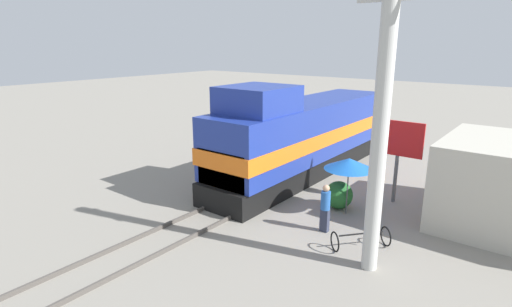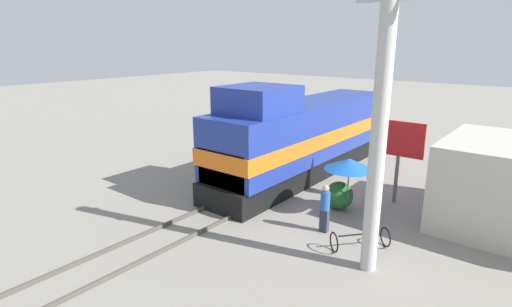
{
  "view_description": "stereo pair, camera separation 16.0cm",
  "coord_description": "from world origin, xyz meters",
  "px_view_note": "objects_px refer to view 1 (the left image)",
  "views": [
    {
      "loc": [
        10.15,
        -12.52,
        6.55
      ],
      "look_at": [
        1.2,
        -0.99,
        2.49
      ],
      "focal_mm": 28.0,
      "sensor_mm": 36.0,
      "label": 1
    },
    {
      "loc": [
        10.27,
        -12.42,
        6.55
      ],
      "look_at": [
        1.2,
        -0.99,
        2.49
      ],
      "focal_mm": 28.0,
      "sensor_mm": 36.0,
      "label": 2
    }
  ],
  "objects_px": {
    "billboard_sign": "(399,143)",
    "locomotive": "(301,137)",
    "utility_pole": "(381,125)",
    "bicycle": "(361,239)",
    "person_bystander": "(325,206)",
    "vendor_umbrella": "(349,164)"
  },
  "relations": [
    {
      "from": "billboard_sign",
      "to": "locomotive",
      "type": "bearing_deg",
      "value": 172.72
    },
    {
      "from": "locomotive",
      "to": "utility_pole",
      "type": "height_order",
      "value": "utility_pole"
    },
    {
      "from": "locomotive",
      "to": "bicycle",
      "type": "xyz_separation_m",
      "value": [
        5.6,
        -5.31,
        -1.67
      ]
    },
    {
      "from": "person_bystander",
      "to": "bicycle",
      "type": "distance_m",
      "value": 1.7
    },
    {
      "from": "utility_pole",
      "to": "bicycle",
      "type": "distance_m",
      "value": 4.2
    },
    {
      "from": "vendor_umbrella",
      "to": "utility_pole",
      "type": "bearing_deg",
      "value": -54.7
    },
    {
      "from": "locomotive",
      "to": "billboard_sign",
      "type": "relative_size",
      "value": 3.82
    },
    {
      "from": "billboard_sign",
      "to": "person_bystander",
      "type": "distance_m",
      "value": 4.69
    },
    {
      "from": "person_bystander",
      "to": "billboard_sign",
      "type": "bearing_deg",
      "value": 77.04
    },
    {
      "from": "locomotive",
      "to": "person_bystander",
      "type": "xyz_separation_m",
      "value": [
        4.06,
        -4.93,
        -1.05
      ]
    },
    {
      "from": "utility_pole",
      "to": "bicycle",
      "type": "xyz_separation_m",
      "value": [
        -0.69,
        0.94,
        -4.03
      ]
    },
    {
      "from": "utility_pole",
      "to": "bicycle",
      "type": "height_order",
      "value": "utility_pole"
    },
    {
      "from": "person_bystander",
      "to": "bicycle",
      "type": "bearing_deg",
      "value": -13.87
    },
    {
      "from": "utility_pole",
      "to": "vendor_umbrella",
      "type": "xyz_separation_m",
      "value": [
        -2.3,
        3.25,
        -2.31
      ]
    },
    {
      "from": "utility_pole",
      "to": "bicycle",
      "type": "relative_size",
      "value": 4.68
    },
    {
      "from": "utility_pole",
      "to": "person_bystander",
      "type": "bearing_deg",
      "value": 149.31
    },
    {
      "from": "locomotive",
      "to": "billboard_sign",
      "type": "height_order",
      "value": "locomotive"
    },
    {
      "from": "person_bystander",
      "to": "bicycle",
      "type": "height_order",
      "value": "person_bystander"
    },
    {
      "from": "vendor_umbrella",
      "to": "locomotive",
      "type": "bearing_deg",
      "value": 142.95
    },
    {
      "from": "person_bystander",
      "to": "vendor_umbrella",
      "type": "bearing_deg",
      "value": 92.03
    },
    {
      "from": "utility_pole",
      "to": "billboard_sign",
      "type": "relative_size",
      "value": 2.48
    },
    {
      "from": "billboard_sign",
      "to": "person_bystander",
      "type": "relative_size",
      "value": 1.98
    }
  ]
}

